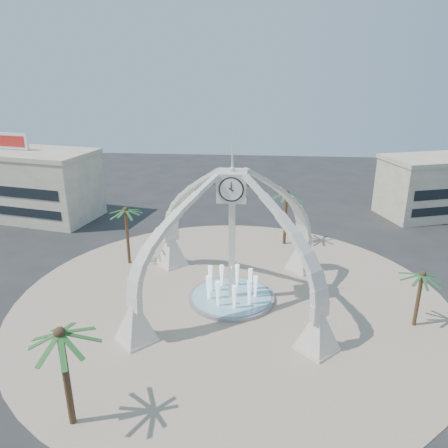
# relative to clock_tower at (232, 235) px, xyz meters

# --- Properties ---
(ground) EXTENTS (140.00, 140.00, 0.00)m
(ground) POSITION_rel_clock_tower_xyz_m (0.00, 0.00, -6.49)
(ground) COLOR #282828
(ground) RESTS_ON ground
(plaza) EXTENTS (40.00, 40.00, 0.06)m
(plaza) POSITION_rel_clock_tower_xyz_m (0.00, 0.00, -6.46)
(plaza) COLOR tan
(plaza) RESTS_ON ground
(clock_tower) EXTENTS (17.94, 17.94, 16.30)m
(clock_tower) POSITION_rel_clock_tower_xyz_m (0.00, 0.00, 0.00)
(clock_tower) COLOR silver
(clock_tower) RESTS_ON ground
(fountain) EXTENTS (8.00, 8.00, 3.62)m
(fountain) POSITION_rel_clock_tower_xyz_m (0.00, 0.00, -6.20)
(fountain) COLOR gray
(fountain) RESTS_ON ground
(building_nw) EXTENTS (23.75, 13.73, 11.90)m
(building_nw) POSITION_rel_clock_tower_xyz_m (-32.00, 22.00, -1.66)
(building_nw) COLOR beige
(building_nw) RESTS_ON ground
(palm_east) EXTENTS (4.22, 4.22, 5.44)m
(palm_east) POSITION_rel_clock_tower_xyz_m (15.65, -2.94, -1.76)
(palm_east) COLOR brown
(palm_east) RESTS_ON ground
(palm_west) EXTENTS (4.51, 4.51, 6.95)m
(palm_west) POSITION_rel_clock_tower_xyz_m (-11.82, 7.00, -0.33)
(palm_west) COLOR brown
(palm_west) RESTS_ON ground
(palm_north) EXTENTS (4.95, 4.95, 7.31)m
(palm_north) POSITION_rel_clock_tower_xyz_m (5.49, 14.10, -0.06)
(palm_north) COLOR brown
(palm_north) RESTS_ON ground
(palm_south) EXTENTS (5.08, 5.08, 7.30)m
(palm_south) POSITION_rel_clock_tower_xyz_m (-8.66, -15.78, -0.10)
(palm_south) COLOR brown
(palm_south) RESTS_ON ground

